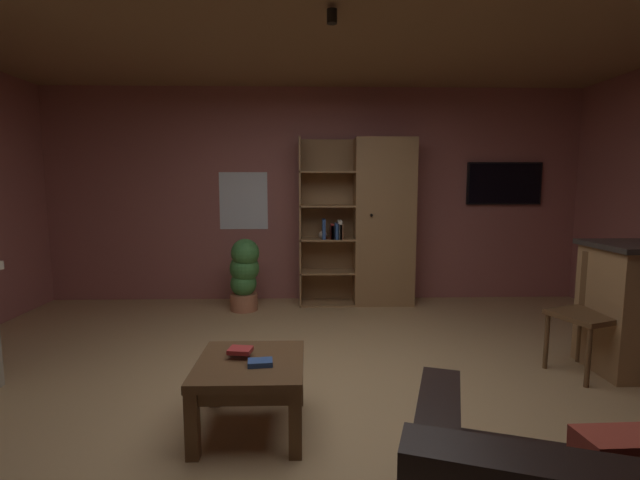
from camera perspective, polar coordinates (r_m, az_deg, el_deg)
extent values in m
cube|color=tan|center=(3.19, 0.20, -20.22)|extent=(6.60, 5.60, 0.02)
cube|color=#9E5B56|center=(5.66, -0.64, 5.66)|extent=(6.72, 0.06, 2.62)
cube|color=white|center=(5.69, -9.65, 4.91)|extent=(0.59, 0.01, 0.70)
cube|color=#997047|center=(5.47, 8.05, 2.23)|extent=(0.71, 0.38, 1.99)
cube|color=#997047|center=(5.58, 0.79, 2.39)|extent=(0.66, 0.02, 1.99)
cube|color=#997047|center=(5.40, -2.51, 2.22)|extent=(0.02, 0.38, 1.99)
sphere|color=black|center=(5.24, 6.52, 3.12)|extent=(0.04, 0.04, 0.04)
cube|color=#997047|center=(5.57, 0.85, -7.91)|extent=(0.66, 0.38, 0.02)
cube|color=#997047|center=(5.49, 0.86, -3.99)|extent=(0.66, 0.38, 0.02)
cube|color=#997047|center=(5.42, 0.87, 0.14)|extent=(0.66, 0.38, 0.02)
cube|color=#997047|center=(5.39, 0.87, 4.34)|extent=(0.66, 0.38, 0.02)
cube|color=#997047|center=(5.39, 0.88, 8.57)|extent=(0.66, 0.38, 0.02)
cube|color=#2D4C8C|center=(5.36, 1.55, 1.05)|extent=(0.04, 0.23, 0.16)
cube|color=brown|center=(5.37, 2.66, 1.12)|extent=(0.04, 0.23, 0.18)
cube|color=#B22D2D|center=(5.36, 1.54, 1.10)|extent=(0.03, 0.23, 0.17)
cube|color=#2D4C8C|center=(5.36, 2.16, 1.15)|extent=(0.04, 0.23, 0.18)
cube|color=beige|center=(5.36, 2.50, 1.34)|extent=(0.05, 0.23, 0.22)
cube|color=#2D4C8C|center=(5.35, 0.48, 1.41)|extent=(0.04, 0.23, 0.23)
sphere|color=beige|center=(5.42, 0.37, 0.66)|extent=(0.10, 0.10, 0.10)
cube|color=brown|center=(2.78, -8.81, -15.30)|extent=(0.62, 0.67, 0.05)
cube|color=brown|center=(2.80, -8.79, -16.53)|extent=(0.56, 0.60, 0.08)
cube|color=brown|center=(2.66, -15.85, -21.65)|extent=(0.07, 0.07, 0.37)
cube|color=brown|center=(2.58, -3.14, -22.23)|extent=(0.07, 0.07, 0.37)
cube|color=brown|center=(3.17, -13.13, -16.65)|extent=(0.07, 0.07, 0.37)
cube|color=brown|center=(3.11, -2.82, -16.94)|extent=(0.07, 0.07, 0.37)
cube|color=#2D4C8C|center=(2.69, -7.57, -15.13)|extent=(0.15, 0.11, 0.03)
cube|color=#B22D2D|center=(2.81, -10.05, -13.57)|extent=(0.15, 0.13, 0.03)
cube|color=brown|center=(4.01, 30.58, -8.23)|extent=(0.54, 0.54, 0.04)
cube|color=brown|center=(4.11, 32.44, -4.58)|extent=(0.17, 0.39, 0.44)
cylinder|color=brown|center=(4.05, 26.73, -11.25)|extent=(0.04, 0.04, 0.46)
cylinder|color=brown|center=(3.83, 30.82, -12.52)|extent=(0.04, 0.04, 0.46)
cylinder|color=brown|center=(4.32, 29.99, -10.33)|extent=(0.04, 0.04, 0.46)
cylinder|color=brown|center=(4.11, 33.96, -11.43)|extent=(0.04, 0.04, 0.46)
cylinder|color=#B77051|center=(5.34, -9.58, -7.73)|extent=(0.31, 0.31, 0.19)
sphere|color=#3D7F3D|center=(5.30, -9.66, -5.43)|extent=(0.30, 0.30, 0.30)
sphere|color=#3D7F3D|center=(5.25, -9.53, -3.51)|extent=(0.34, 0.34, 0.34)
sphere|color=#3D7F3D|center=(5.19, -9.45, -1.62)|extent=(0.32, 0.32, 0.32)
cube|color=black|center=(6.11, 22.25, 6.63)|extent=(0.93, 0.05, 0.52)
cube|color=black|center=(6.08, 22.35, 6.63)|extent=(0.89, 0.01, 0.48)
cylinder|color=black|center=(3.32, 1.52, 26.42)|extent=(0.07, 0.07, 0.09)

